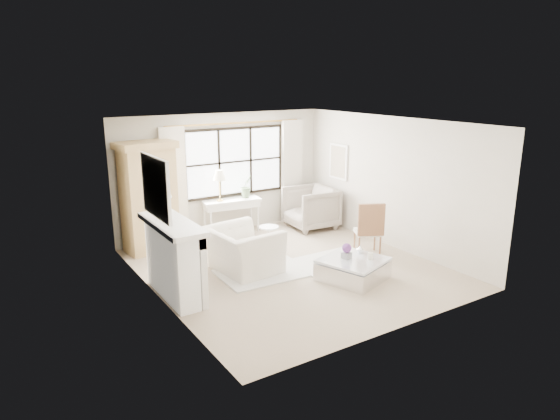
# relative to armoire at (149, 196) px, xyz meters

# --- Properties ---
(floor) EXTENTS (5.50, 5.50, 0.00)m
(floor) POSITION_rel_armoire_xyz_m (1.84, -2.37, -1.14)
(floor) COLOR tan
(floor) RESTS_ON ground
(ceiling) EXTENTS (5.50, 5.50, 0.00)m
(ceiling) POSITION_rel_armoire_xyz_m (1.84, -2.37, 1.56)
(ceiling) COLOR silver
(ceiling) RESTS_ON ground
(wall_back) EXTENTS (5.00, 0.00, 5.00)m
(wall_back) POSITION_rel_armoire_xyz_m (1.84, 0.38, 0.21)
(wall_back) COLOR beige
(wall_back) RESTS_ON ground
(wall_front) EXTENTS (5.00, 0.00, 5.00)m
(wall_front) POSITION_rel_armoire_xyz_m (1.84, -5.12, 0.21)
(wall_front) COLOR silver
(wall_front) RESTS_ON ground
(wall_left) EXTENTS (0.00, 5.50, 5.50)m
(wall_left) POSITION_rel_armoire_xyz_m (-0.66, -2.37, 0.21)
(wall_left) COLOR white
(wall_left) RESTS_ON ground
(wall_right) EXTENTS (0.00, 5.50, 5.50)m
(wall_right) POSITION_rel_armoire_xyz_m (4.34, -2.37, 0.21)
(wall_right) COLOR beige
(wall_right) RESTS_ON ground
(window_pane) EXTENTS (2.40, 0.02, 1.50)m
(window_pane) POSITION_rel_armoire_xyz_m (2.14, 0.36, 0.46)
(window_pane) COLOR white
(window_pane) RESTS_ON wall_back
(window_frame) EXTENTS (2.50, 0.04, 1.50)m
(window_frame) POSITION_rel_armoire_xyz_m (2.14, 0.35, 0.46)
(window_frame) COLOR black
(window_frame) RESTS_ON wall_back
(curtain_rod) EXTENTS (3.30, 0.04, 0.04)m
(curtain_rod) POSITION_rel_armoire_xyz_m (2.14, 0.30, 1.33)
(curtain_rod) COLOR #A77A39
(curtain_rod) RESTS_ON wall_back
(curtain_left) EXTENTS (0.55, 0.10, 2.47)m
(curtain_left) POSITION_rel_armoire_xyz_m (0.64, 0.28, 0.10)
(curtain_left) COLOR silver
(curtain_left) RESTS_ON ground
(curtain_right) EXTENTS (0.55, 0.10, 2.47)m
(curtain_right) POSITION_rel_armoire_xyz_m (3.64, 0.28, 0.10)
(curtain_right) COLOR beige
(curtain_right) RESTS_ON ground
(fireplace) EXTENTS (0.58, 1.66, 1.26)m
(fireplace) POSITION_rel_armoire_xyz_m (-0.43, -2.37, -0.49)
(fireplace) COLOR white
(fireplace) RESTS_ON ground
(mirror_frame) EXTENTS (0.05, 1.15, 0.95)m
(mirror_frame) POSITION_rel_armoire_xyz_m (-0.63, -2.37, 0.70)
(mirror_frame) COLOR white
(mirror_frame) RESTS_ON wall_left
(mirror_glass) EXTENTS (0.02, 1.00, 0.80)m
(mirror_glass) POSITION_rel_armoire_xyz_m (-0.60, -2.37, 0.70)
(mirror_glass) COLOR silver
(mirror_glass) RESTS_ON wall_left
(art_frame) EXTENTS (0.04, 0.62, 0.82)m
(art_frame) POSITION_rel_armoire_xyz_m (4.31, -0.67, 0.41)
(art_frame) COLOR white
(art_frame) RESTS_ON wall_right
(art_canvas) EXTENTS (0.01, 0.52, 0.72)m
(art_canvas) POSITION_rel_armoire_xyz_m (4.29, -0.67, 0.41)
(art_canvas) COLOR #B7A78E
(art_canvas) RESTS_ON wall_right
(mantel_lamp) EXTENTS (0.22, 0.22, 0.51)m
(mantel_lamp) POSITION_rel_armoire_xyz_m (-0.39, -2.08, 0.51)
(mantel_lamp) COLOR black
(mantel_lamp) RESTS_ON fireplace
(armoire) EXTENTS (1.20, 0.84, 2.24)m
(armoire) POSITION_rel_armoire_xyz_m (0.00, 0.00, 0.00)
(armoire) COLOR tan
(armoire) RESTS_ON floor
(console_table) EXTENTS (1.35, 0.61, 0.80)m
(console_table) POSITION_rel_armoire_xyz_m (1.91, 0.11, -0.74)
(console_table) COLOR white
(console_table) RESTS_ON floor
(console_lamp) EXTENTS (0.28, 0.28, 0.69)m
(console_lamp) POSITION_rel_armoire_xyz_m (1.63, 0.13, 0.22)
(console_lamp) COLOR #AF8B3C
(console_lamp) RESTS_ON console_table
(orchid_plant) EXTENTS (0.35, 0.33, 0.52)m
(orchid_plant) POSITION_rel_armoire_xyz_m (2.29, 0.10, -0.08)
(orchid_plant) COLOR #536B47
(orchid_plant) RESTS_ON console_table
(side_table) EXTENTS (0.40, 0.40, 0.51)m
(side_table) POSITION_rel_armoire_xyz_m (2.04, -1.29, -0.81)
(side_table) COLOR white
(side_table) RESTS_ON floor
(rug_left) EXTENTS (1.66, 1.21, 0.03)m
(rug_left) POSITION_rel_armoire_xyz_m (1.30, -2.32, -1.13)
(rug_left) COLOR silver
(rug_left) RESTS_ON floor
(rug_right) EXTENTS (1.61, 1.21, 0.03)m
(rug_right) POSITION_rel_armoire_xyz_m (2.73, -2.63, -1.12)
(rug_right) COLOR silver
(rug_right) RESTS_ON floor
(club_armchair) EXTENTS (1.21, 1.35, 0.82)m
(club_armchair) POSITION_rel_armoire_xyz_m (1.04, -2.02, -0.73)
(club_armchair) COLOR white
(club_armchair) RESTS_ON floor
(wingback_chair) EXTENTS (1.15, 1.13, 0.98)m
(wingback_chair) POSITION_rel_armoire_xyz_m (3.68, -0.48, -0.65)
(wingback_chair) COLOR gray
(wingback_chair) RESTS_ON floor
(french_chair) EXTENTS (0.65, 0.65, 1.08)m
(french_chair) POSITION_rel_armoire_xyz_m (3.57, -2.57, -0.83)
(french_chair) COLOR #905F3C
(french_chair) RESTS_ON floor
(coffee_table) EXTENTS (1.26, 1.26, 0.38)m
(coffee_table) POSITION_rel_armoire_xyz_m (2.49, -3.39, -0.96)
(coffee_table) COLOR silver
(coffee_table) RESTS_ON floor
(planter_box) EXTENTS (0.16, 0.16, 0.11)m
(planter_box) POSITION_rel_armoire_xyz_m (2.40, -3.31, -0.71)
(planter_box) COLOR gray
(planter_box) RESTS_ON coffee_table
(planter_flowers) EXTENTS (0.17, 0.17, 0.17)m
(planter_flowers) POSITION_rel_armoire_xyz_m (2.40, -3.31, -0.57)
(planter_flowers) COLOR #633079
(planter_flowers) RESTS_ON planter_box
(pillar_candle) EXTENTS (0.10, 0.10, 0.12)m
(pillar_candle) POSITION_rel_armoire_xyz_m (2.72, -3.57, -0.70)
(pillar_candle) COLOR beige
(pillar_candle) RESTS_ON coffee_table
(coffee_vase) EXTENTS (0.16, 0.16, 0.14)m
(coffee_vase) POSITION_rel_armoire_xyz_m (2.79, -3.22, -0.69)
(coffee_vase) COLOR white
(coffee_vase) RESTS_ON coffee_table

